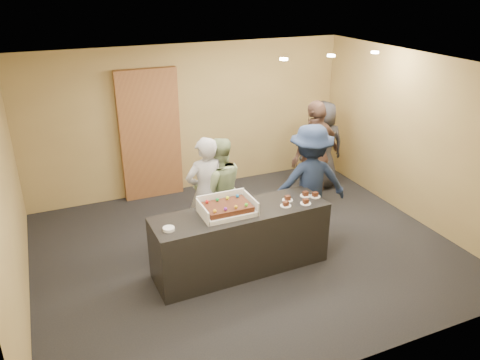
{
  "coord_description": "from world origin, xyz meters",
  "views": [
    {
      "loc": [
        -2.47,
        -5.47,
        3.75
      ],
      "look_at": [
        -0.1,
        0.0,
        1.15
      ],
      "focal_mm": 35.0,
      "sensor_mm": 36.0,
      "label": 1
    }
  ],
  "objects": [
    {
      "name": "room",
      "position": [
        0.0,
        0.0,
        1.35
      ],
      "size": [
        6.04,
        6.0,
        2.7
      ],
      "color": "black",
      "rests_on": "ground"
    },
    {
      "name": "serving_counter",
      "position": [
        -0.27,
        -0.42,
        0.45
      ],
      "size": [
        2.42,
        0.77,
        0.9
      ],
      "primitive_type": "cube",
      "rotation": [
        0.0,
        0.0,
        0.03
      ],
      "color": "black",
      "rests_on": "floor"
    },
    {
      "name": "storage_cabinet",
      "position": [
        -0.79,
        2.41,
        1.17
      ],
      "size": [
        1.06,
        0.15,
        2.34
      ],
      "primitive_type": "cube",
      "color": "brown",
      "rests_on": "floor"
    },
    {
      "name": "cake_box",
      "position": [
        -0.46,
        -0.4,
        0.95
      ],
      "size": [
        0.7,
        0.48,
        0.21
      ],
      "color": "white",
      "rests_on": "serving_counter"
    },
    {
      "name": "sheet_cake",
      "position": [
        -0.46,
        -0.42,
        1.0
      ],
      "size": [
        0.6,
        0.41,
        0.12
      ],
      "color": "#35180C",
      "rests_on": "cake_box"
    },
    {
      "name": "plate_stack",
      "position": [
        -1.28,
        -0.54,
        0.92
      ],
      "size": [
        0.15,
        0.15,
        0.04
      ],
      "primitive_type": "cylinder",
      "color": "white",
      "rests_on": "serving_counter"
    },
    {
      "name": "slice_a",
      "position": [
        0.35,
        -0.53,
        0.92
      ],
      "size": [
        0.15,
        0.15,
        0.07
      ],
      "color": "white",
      "rests_on": "serving_counter"
    },
    {
      "name": "slice_b",
      "position": [
        0.45,
        -0.39,
        0.92
      ],
      "size": [
        0.15,
        0.15,
        0.07
      ],
      "color": "white",
      "rests_on": "serving_counter"
    },
    {
      "name": "slice_c",
      "position": [
        0.63,
        -0.58,
        0.92
      ],
      "size": [
        0.15,
        0.15,
        0.07
      ],
      "color": "white",
      "rests_on": "serving_counter"
    },
    {
      "name": "slice_d",
      "position": [
        0.75,
        -0.37,
        0.92
      ],
      "size": [
        0.15,
        0.15,
        0.07
      ],
      "color": "white",
      "rests_on": "serving_counter"
    },
    {
      "name": "slice_e",
      "position": [
        0.86,
        -0.44,
        0.92
      ],
      "size": [
        0.15,
        0.15,
        0.07
      ],
      "color": "white",
      "rests_on": "serving_counter"
    },
    {
      "name": "person_server_grey",
      "position": [
        -0.46,
        0.42,
        0.85
      ],
      "size": [
        0.65,
        0.46,
        1.69
      ],
      "primitive_type": "imported",
      "rotation": [
        0.0,
        0.0,
        3.24
      ],
      "color": "#ACACB1",
      "rests_on": "floor"
    },
    {
      "name": "person_sage_man",
      "position": [
        -0.22,
        0.52,
        0.81
      ],
      "size": [
        0.84,
        0.68,
        1.62
      ],
      "primitive_type": "imported",
      "rotation": [
        0.0,
        0.0,
        3.05
      ],
      "color": "#8DA172",
      "rests_on": "floor"
    },
    {
      "name": "person_navy_man",
      "position": [
        1.06,
        0.03,
        0.9
      ],
      "size": [
        1.28,
        0.91,
        1.79
      ],
      "primitive_type": "imported",
      "rotation": [
        0.0,
        0.0,
        2.91
      ],
      "color": "#18233F",
      "rests_on": "floor"
    },
    {
      "name": "person_brown_extra",
      "position": [
        1.66,
        0.85,
        0.95
      ],
      "size": [
        1.21,
        0.8,
        1.91
      ],
      "primitive_type": "imported",
      "rotation": [
        0.0,
        0.0,
        3.46
      ],
      "color": "#4F362A",
      "rests_on": "floor"
    },
    {
      "name": "person_dark_suit",
      "position": [
        2.26,
        1.53,
        0.84
      ],
      "size": [
        0.9,
        0.68,
        1.67
      ],
      "primitive_type": "imported",
      "rotation": [
        0.0,
        0.0,
        2.95
      ],
      "color": "#29292F",
      "rests_on": "floor"
    },
    {
      "name": "ceiling_spotlights",
      "position": [
        1.6,
        0.5,
        2.67
      ],
      "size": [
        1.72,
        0.12,
        0.03
      ],
      "color": "#FFEAC6",
      "rests_on": "ceiling"
    }
  ]
}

